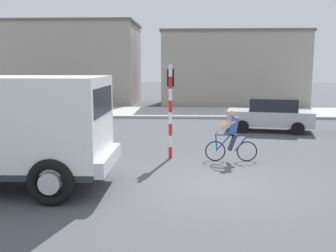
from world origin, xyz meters
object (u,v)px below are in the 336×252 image
at_px(traffic_light_pole, 170,98).
at_px(pedestrian_near_kerb, 100,110).
at_px(truck_foreground, 5,125).
at_px(car_white_mid, 271,114).
at_px(cyclist, 232,136).

height_order(traffic_light_pole, pedestrian_near_kerb, traffic_light_pole).
height_order(truck_foreground, traffic_light_pole, traffic_light_pole).
bearing_deg(pedestrian_near_kerb, truck_foreground, -90.84).
bearing_deg(truck_foreground, traffic_light_pole, 40.08).
xyz_separation_m(truck_foreground, pedestrian_near_kerb, (0.15, 10.46, -0.82)).
height_order(truck_foreground, car_white_mid, truck_foreground).
bearing_deg(traffic_light_pole, car_white_mid, 50.76).
bearing_deg(pedestrian_near_kerb, cyclist, -50.79).
distance_m(cyclist, traffic_light_pole, 2.41).
xyz_separation_m(cyclist, car_white_mid, (2.57, 6.06, -0.05)).
bearing_deg(cyclist, car_white_mid, 67.03).
relative_size(traffic_light_pole, car_white_mid, 0.75).
height_order(truck_foreground, pedestrian_near_kerb, truck_foreground).
xyz_separation_m(cyclist, traffic_light_pole, (-2.05, 0.40, 1.20)).
distance_m(truck_foreground, car_white_mid, 12.68).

